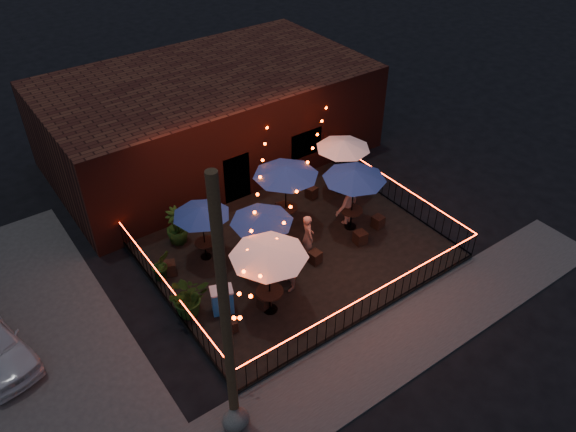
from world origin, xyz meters
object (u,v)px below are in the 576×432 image
cafe_table_3 (286,172)px  cafe_table_1 (201,212)px  boulder (236,420)px  utility_pole (226,319)px  cafe_table_5 (343,145)px  cafe_table_4 (355,175)px  cafe_table_2 (262,218)px  cooler (222,300)px  cafe_table_0 (269,252)px

cafe_table_3 → cafe_table_1: bearing=177.4°
boulder → cafe_table_3: bearing=45.7°
utility_pole → boulder: (-0.09, -0.20, -3.68)m
cafe_table_3 → cafe_table_5: bearing=9.9°
cafe_table_3 → cafe_table_4: 2.50m
cafe_table_2 → cooler: cafe_table_2 is taller
cafe_table_2 → cafe_table_1: bearing=129.9°
cafe_table_0 → cafe_table_5: bearing=32.1°
cafe_table_2 → cafe_table_5: 5.66m
cafe_table_1 → cafe_table_2: bearing=-50.1°
cafe_table_0 → cafe_table_1: (-0.43, 3.51, -0.44)m
cafe_table_1 → cafe_table_2: (1.39, -1.66, 0.15)m
utility_pole → cafe_table_0: bearing=42.1°
cooler → cafe_table_3: bearing=51.1°
boulder → utility_pole: bearing=65.9°
cafe_table_0 → cafe_table_2: size_ratio=0.99×
cafe_table_1 → cafe_table_3: cafe_table_3 is taller
cafe_table_2 → cooler: (-2.22, -0.99, -1.70)m
cooler → boulder: 4.17m
utility_pole → cafe_table_1: utility_pole is taller
cafe_table_0 → cooler: (-1.26, 0.86, -1.99)m
cafe_table_3 → cafe_table_4: (1.97, -1.55, -0.08)m
cafe_table_1 → cafe_table_4: cafe_table_4 is taller
cafe_table_4 → cafe_table_1: bearing=162.5°
cafe_table_0 → cafe_table_5: size_ratio=1.07×
cafe_table_3 → utility_pole: bearing=-134.8°
cafe_table_1 → cafe_table_0: bearing=-83.0°
cafe_table_2 → cooler: bearing=-156.1°
cafe_table_3 → cafe_table_0: bearing=-132.0°
utility_pole → cafe_table_3: 8.61m
cafe_table_2 → cafe_table_3: cafe_table_3 is taller
cafe_table_2 → cafe_table_3: (2.05, 1.50, 0.29)m
cafe_table_2 → cafe_table_5: (5.27, 2.06, 0.05)m
cafe_table_0 → cafe_table_4: (4.98, 1.80, -0.09)m
cafe_table_2 → boulder: bearing=-130.3°
cafe_table_3 → boulder: (-6.08, -6.24, -2.29)m
cafe_table_3 → cooler: bearing=-149.8°
cafe_table_0 → cafe_table_5: 7.36m
cafe_table_1 → cafe_table_5: 6.67m
cafe_table_1 → cooler: size_ratio=2.38×
cafe_table_2 → cafe_table_5: bearing=21.4°
utility_pole → cafe_table_4: utility_pole is taller
utility_pole → cafe_table_1: (2.54, 6.19, -1.82)m
utility_pole → cafe_table_1: 6.94m
cafe_table_0 → utility_pole: bearing=-137.9°
cafe_table_0 → boulder: cafe_table_0 is taller
cafe_table_2 → cafe_table_3: 2.56m
cafe_table_1 → cafe_table_5: cafe_table_5 is taller
cafe_table_0 → cafe_table_2: 2.10m
cafe_table_5 → cafe_table_0: bearing=-147.9°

